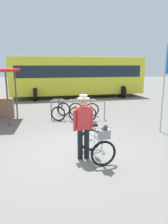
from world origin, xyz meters
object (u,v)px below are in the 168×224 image
object	(u,v)px
racked_bike_black	(61,111)
bus_distant	(78,74)
racked_bike_orange	(91,111)
featured_bicycle	(98,142)
person_with_featured_bike	(83,124)
racked_bike_yellow	(76,111)

from	to	relation	value
racked_bike_black	bus_distant	distance (m)	7.02
bus_distant	racked_bike_black	bearing A→B (deg)	-96.83
racked_bike_black	racked_bike_orange	world-z (taller)	same
featured_bicycle	person_with_featured_bike	bearing A→B (deg)	167.53
racked_bike_orange	bus_distant	bearing A→B (deg)	94.74
bus_distant	racked_bike_orange	bearing A→B (deg)	-85.26
featured_bicycle	bus_distant	world-z (taller)	bus_distant
racked_bike_black	featured_bicycle	world-z (taller)	featured_bicycle
racked_bike_black	racked_bike_yellow	world-z (taller)	same
racked_bike_yellow	featured_bicycle	world-z (taller)	featured_bicycle
racked_bike_orange	bus_distant	xyz separation A→B (m)	(-0.58, 6.95, 1.37)
racked_bike_black	bus_distant	xyz separation A→B (m)	(0.82, 6.83, 1.37)
person_with_featured_bike	bus_distant	bearing A→B (deg)	90.48
racked_bike_yellow	bus_distant	size ratio (longest dim) A/B	0.11
racked_bike_orange	racked_bike_yellow	bearing A→B (deg)	175.05
featured_bicycle	bus_distant	size ratio (longest dim) A/B	0.12
racked_bike_orange	featured_bicycle	bearing A→B (deg)	-91.32
racked_bike_black	bus_distant	world-z (taller)	bus_distant
racked_bike_black	racked_bike_orange	xyz separation A→B (m)	(1.39, -0.12, -0.00)
racked_bike_yellow	person_with_featured_bike	size ratio (longest dim) A/B	0.65
racked_bike_yellow	racked_bike_orange	xyz separation A→B (m)	(0.70, -0.06, 0.00)
racked_bike_black	person_with_featured_bike	bearing A→B (deg)	-78.33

